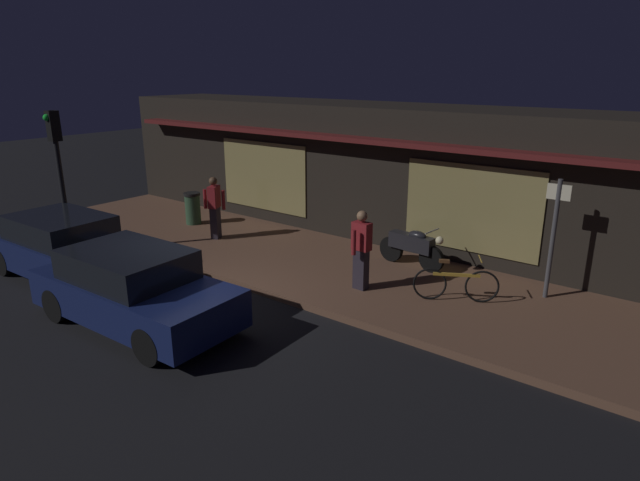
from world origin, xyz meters
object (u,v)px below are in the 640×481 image
object	(u,v)px
motorcycle	(413,246)
parked_car_far	(134,288)
person_photographer	(215,206)
person_bystander	(361,248)
sign_post	(554,232)
parked_car_near	(65,247)
bicycle_parked	(456,284)
traffic_light_pole	(58,159)
trash_bin	(193,208)

from	to	relation	value
motorcycle	parked_car_far	xyz separation A→B (m)	(-2.77, -5.47, 0.06)
person_photographer	person_bystander	world-z (taller)	same
person_photographer	sign_post	size ratio (longest dim) A/B	0.70
parked_car_near	sign_post	bearing A→B (deg)	29.14
parked_car_near	motorcycle	bearing A→B (deg)	39.41
person_photographer	person_bystander	size ratio (longest dim) A/B	1.00
person_photographer	motorcycle	bearing A→B (deg)	13.36
motorcycle	bicycle_parked	distance (m)	2.03
person_bystander	sign_post	size ratio (longest dim) A/B	0.70
bicycle_parked	parked_car_near	size ratio (longest dim) A/B	0.35
traffic_light_pole	trash_bin	bearing A→B (deg)	83.99
traffic_light_pole	parked_car_far	bearing A→B (deg)	-15.10
motorcycle	person_photographer	distance (m)	5.41
bicycle_parked	parked_car_near	distance (m)	8.54
bicycle_parked	person_photographer	size ratio (longest dim) A/B	0.88
traffic_light_pole	parked_car_far	size ratio (longest dim) A/B	0.87
traffic_light_pole	parked_car_near	size ratio (longest dim) A/B	0.87
traffic_light_pole	parked_car_far	world-z (taller)	traffic_light_pole
bicycle_parked	person_photographer	distance (m)	6.88
person_photographer	sign_post	xyz separation A→B (m)	(8.23, 1.31, 0.48)
motorcycle	sign_post	world-z (taller)	sign_post
person_photographer	parked_car_near	bearing A→B (deg)	-102.26
traffic_light_pole	parked_car_near	distance (m)	2.25
parked_car_near	parked_car_far	world-z (taller)	same
parked_car_near	parked_car_far	distance (m)	3.33
person_photographer	parked_car_near	size ratio (longest dim) A/B	0.40
parked_car_near	parked_car_far	size ratio (longest dim) A/B	1.00
person_photographer	parked_car_far	distance (m)	4.90
person_photographer	trash_bin	bearing A→B (deg)	160.40
person_bystander	motorcycle	bearing A→B (deg)	83.38
bicycle_parked	person_bystander	size ratio (longest dim) A/B	0.88
sign_post	parked_car_near	xyz separation A→B (m)	(-9.04, -5.04, -0.81)
sign_post	parked_car_far	xyz separation A→B (m)	(-5.75, -5.53, -0.81)
trash_bin	parked_car_near	distance (m)	4.38
person_bystander	parked_car_far	bearing A→B (deg)	-125.07
person_photographer	parked_car_near	world-z (taller)	person_photographer
motorcycle	traffic_light_pole	size ratio (longest dim) A/B	0.47
motorcycle	trash_bin	xyz separation A→B (m)	(-6.86, -0.67, -0.03)
trash_bin	sign_post	bearing A→B (deg)	4.25
sign_post	person_photographer	bearing A→B (deg)	-170.98
parked_car_far	motorcycle	bearing A→B (deg)	63.13
motorcycle	person_bystander	bearing A→B (deg)	-96.62
sign_post	trash_bin	world-z (taller)	sign_post
motorcycle	trash_bin	distance (m)	6.90
sign_post	traffic_light_pole	world-z (taller)	traffic_light_pole
motorcycle	bicycle_parked	world-z (taller)	motorcycle
motorcycle	sign_post	distance (m)	3.10
person_photographer	traffic_light_pole	world-z (taller)	traffic_light_pole
trash_bin	parked_car_far	bearing A→B (deg)	-49.50
sign_post	parked_car_far	bearing A→B (deg)	-136.13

